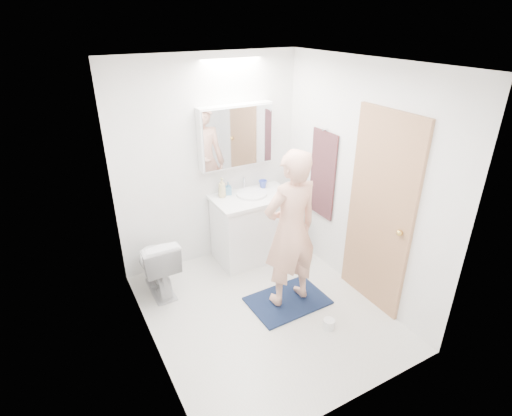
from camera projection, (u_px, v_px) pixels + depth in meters
floor at (264, 310)px, 4.09m from camera, size 2.50×2.50×0.00m
ceiling at (266, 63)px, 3.04m from camera, size 2.50×2.50×0.00m
wall_back at (210, 164)px, 4.55m from camera, size 2.50×0.00×2.50m
wall_front at (361, 277)px, 2.58m from camera, size 2.50×0.00×2.50m
wall_left at (142, 234)px, 3.09m from camera, size 0.00×2.50×2.50m
wall_right at (358, 182)px, 4.04m from camera, size 0.00×2.50×2.50m
vanity_cabinet at (253, 228)px, 4.86m from camera, size 0.90×0.55×0.78m
countertop at (253, 197)px, 4.68m from camera, size 0.95×0.58×0.04m
sink_basin at (252, 194)px, 4.68m from camera, size 0.36×0.36×0.03m
faucet at (244, 183)px, 4.81m from camera, size 0.02×0.02×0.16m
medicine_cabinet at (236, 136)px, 4.49m from camera, size 0.88×0.14×0.70m
mirror_panel at (239, 138)px, 4.43m from camera, size 0.84×0.01×0.66m
toilet at (157, 264)px, 4.25m from camera, size 0.38×0.67×0.68m
bath_rug at (288, 301)px, 4.21m from camera, size 0.81×0.57×0.02m
person at (291, 230)px, 3.84m from camera, size 0.60×0.41×1.63m
door at (379, 214)px, 3.85m from camera, size 0.04×0.80×2.00m
door_knob at (399, 233)px, 3.62m from camera, size 0.06×0.06×0.06m
towel at (323, 175)px, 4.51m from camera, size 0.02×0.42×1.00m
towel_hook at (325, 130)px, 4.28m from camera, size 0.07×0.02×0.02m
soap_bottle_a at (222, 187)px, 4.59m from camera, size 0.10×0.10×0.24m
soap_bottle_b at (228, 188)px, 4.68m from camera, size 0.09×0.09×0.15m
toothbrush_cup at (263, 184)px, 4.87m from camera, size 0.12×0.12×0.10m
toilet_paper_roll at (329, 324)px, 3.84m from camera, size 0.11×0.11×0.10m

